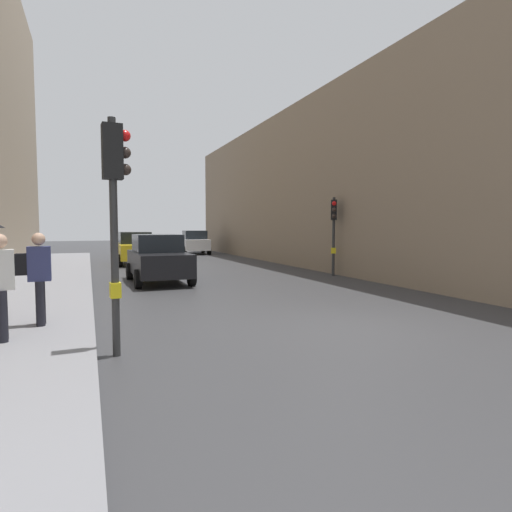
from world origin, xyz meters
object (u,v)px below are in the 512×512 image
car_dark_suv (158,259)px  car_white_compact (194,242)px  traffic_light_near_left (115,193)px  car_yellow_taxi (135,248)px  pedestrian_with_grey_backpack (37,273)px  traffic_light_mid_street (334,222)px

car_dark_suv → car_white_compact: same height
traffic_light_near_left → car_white_compact: traffic_light_near_left is taller
traffic_light_near_left → car_yellow_taxi: (1.97, 17.23, -1.68)m
traffic_light_near_left → pedestrian_with_grey_backpack: 2.82m
car_yellow_taxi → pedestrian_with_grey_backpack: size_ratio=2.38×
car_yellow_taxi → pedestrian_with_grey_backpack: (-3.30, -15.17, 0.29)m
traffic_light_mid_street → car_yellow_taxi: bearing=129.2°
traffic_light_near_left → car_white_compact: 26.00m
traffic_light_near_left → pedestrian_with_grey_backpack: size_ratio=2.10×
traffic_light_near_left → car_yellow_taxi: traffic_light_near_left is taller
car_dark_suv → traffic_light_near_left: bearing=-102.5°
car_yellow_taxi → traffic_light_mid_street: bearing=-50.8°
car_dark_suv → pedestrian_with_grey_backpack: pedestrian_with_grey_backpack is taller
pedestrian_with_grey_backpack → traffic_light_mid_street: bearing=31.5°
car_yellow_taxi → traffic_light_near_left: bearing=-96.5°
car_yellow_taxi → car_dark_suv: bearing=-90.0°
traffic_light_mid_street → pedestrian_with_grey_backpack: size_ratio=1.84×
traffic_light_near_left → car_white_compact: bearing=74.2°
car_dark_suv → car_yellow_taxi: (-0.01, 8.28, 0.00)m
traffic_light_near_left → pedestrian_with_grey_backpack: traffic_light_near_left is taller
traffic_light_mid_street → car_dark_suv: size_ratio=0.77×
car_dark_suv → car_yellow_taxi: size_ratio=1.01×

